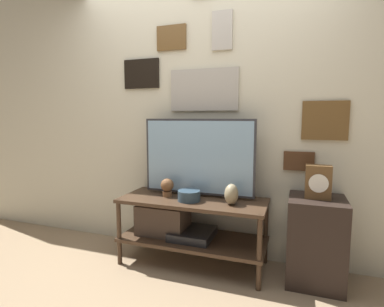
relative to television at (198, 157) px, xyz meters
name	(u,v)px	position (x,y,z in m)	size (l,w,h in m)	color
ground_plane	(180,280)	(-0.01, -0.41, -0.94)	(12.00, 12.00, 0.00)	#997F60
wall_back	(204,110)	(-0.01, 0.19, 0.41)	(6.40, 0.08, 2.70)	beige
media_console	(181,221)	(-0.12, -0.11, -0.57)	(1.27, 0.52, 0.59)	#422D1E
television	(198,157)	(0.00, 0.00, 0.00)	(1.01, 0.05, 0.69)	#333338
vase_wide_bowl	(189,196)	(-0.02, -0.18, -0.31)	(0.19, 0.19, 0.09)	#2D4251
vase_urn_stoneware	(231,194)	(0.34, -0.16, -0.27)	(0.11, 0.14, 0.17)	tan
decorative_bust	(167,186)	(-0.25, -0.11, -0.26)	(0.12, 0.12, 0.16)	brown
side_table	(315,240)	(0.99, -0.07, -0.60)	(0.42, 0.43, 0.68)	black
mantel_clock	(318,182)	(0.99, -0.08, -0.14)	(0.18, 0.11, 0.26)	brown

